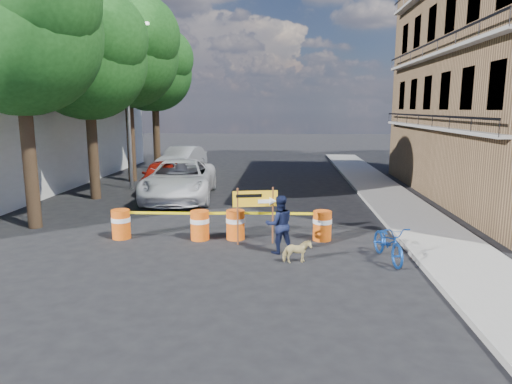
# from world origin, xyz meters

# --- Properties ---
(ground) EXTENTS (120.00, 120.00, 0.00)m
(ground) POSITION_xyz_m (0.00, 0.00, 0.00)
(ground) COLOR black
(ground) RESTS_ON ground
(sidewalk_east) EXTENTS (2.40, 40.00, 0.15)m
(sidewalk_east) POSITION_xyz_m (6.20, 6.00, 0.07)
(sidewalk_east) COLOR gray
(sidewalk_east) RESTS_ON ground
(tree_near) EXTENTS (5.46, 5.20, 9.15)m
(tree_near) POSITION_xyz_m (-6.73, 2.00, 6.36)
(tree_near) COLOR #332316
(tree_near) RESTS_ON ground
(tree_mid_a) EXTENTS (5.25, 5.00, 8.68)m
(tree_mid_a) POSITION_xyz_m (-6.74, 7.00, 6.01)
(tree_mid_a) COLOR #332316
(tree_mid_a) RESTS_ON ground
(tree_mid_b) EXTENTS (5.67, 5.40, 9.62)m
(tree_mid_b) POSITION_xyz_m (-6.73, 12.00, 6.71)
(tree_mid_b) COLOR #332316
(tree_mid_b) RESTS_ON ground
(tree_far) EXTENTS (5.04, 4.80, 8.84)m
(tree_far) POSITION_xyz_m (-6.74, 17.00, 6.22)
(tree_far) COLOR #332316
(tree_far) RESTS_ON ground
(streetlamp) EXTENTS (1.25, 0.18, 8.00)m
(streetlamp) POSITION_xyz_m (-5.93, 9.50, 4.38)
(streetlamp) COLOR gray
(streetlamp) RESTS_ON ground
(barrel_far_left) EXTENTS (0.58, 0.58, 0.90)m
(barrel_far_left) POSITION_xyz_m (-3.43, 0.90, 0.47)
(barrel_far_left) COLOR #D65D0C
(barrel_far_left) RESTS_ON ground
(barrel_mid_left) EXTENTS (0.58, 0.58, 0.90)m
(barrel_mid_left) POSITION_xyz_m (-0.99, 0.92, 0.47)
(barrel_mid_left) COLOR #D65D0C
(barrel_mid_left) RESTS_ON ground
(barrel_mid_right) EXTENTS (0.58, 0.58, 0.90)m
(barrel_mid_right) POSITION_xyz_m (0.09, 1.05, 0.47)
(barrel_mid_right) COLOR #D65D0C
(barrel_mid_right) RESTS_ON ground
(barrel_far_right) EXTENTS (0.58, 0.58, 0.90)m
(barrel_far_right) POSITION_xyz_m (2.73, 1.11, 0.47)
(barrel_far_right) COLOR #D65D0C
(barrel_far_right) RESTS_ON ground
(detour_sign) EXTENTS (1.30, 0.37, 1.70)m
(detour_sign) POSITION_xyz_m (0.88, 0.60, 1.23)
(detour_sign) COLOR #592D19
(detour_sign) RESTS_ON ground
(pedestrian) EXTENTS (0.92, 0.80, 1.63)m
(pedestrian) POSITION_xyz_m (1.44, -0.22, 0.81)
(pedestrian) COLOR black
(pedestrian) RESTS_ON ground
(bicycle) EXTENTS (0.82, 1.09, 1.90)m
(bicycle) POSITION_xyz_m (4.31, -0.70, 0.95)
(bicycle) COLOR #123F97
(bicycle) RESTS_ON ground
(dog) EXTENTS (0.79, 0.50, 0.61)m
(dog) POSITION_xyz_m (1.91, -1.04, 0.31)
(dog) COLOR #D3BE79
(dog) RESTS_ON ground
(suv_white) EXTENTS (3.34, 6.37, 1.71)m
(suv_white) POSITION_xyz_m (-3.04, 7.19, 0.85)
(suv_white) COLOR silver
(suv_white) RESTS_ON ground
(sedan_red) EXTENTS (2.15, 4.46, 1.47)m
(sedan_red) POSITION_xyz_m (-4.38, 9.22, 0.73)
(sedan_red) COLOR #A8190E
(sedan_red) RESTS_ON ground
(sedan_silver) EXTENTS (2.37, 5.10, 1.62)m
(sedan_silver) POSITION_xyz_m (-4.80, 15.45, 0.81)
(sedan_silver) COLOR #B5B7BD
(sedan_silver) RESTS_ON ground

